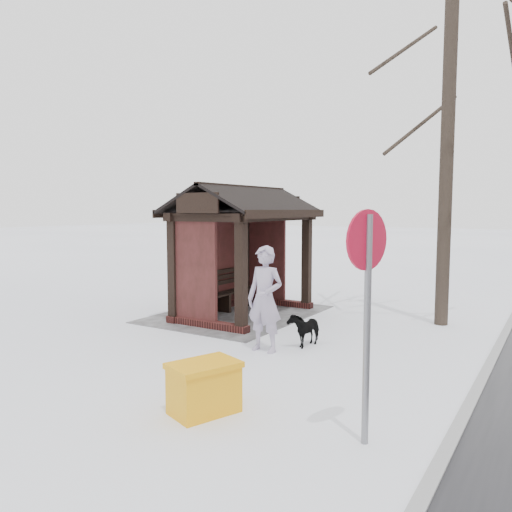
{
  "coord_description": "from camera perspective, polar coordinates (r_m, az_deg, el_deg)",
  "views": [
    {
      "loc": [
        9.84,
        6.45,
        2.53
      ],
      "look_at": [
        0.77,
        0.8,
        1.53
      ],
      "focal_mm": 35.0,
      "sensor_mm": 36.0,
      "label": 1
    }
  ],
  "objects": [
    {
      "name": "trampled_patch",
      "position": [
        12.14,
        -2.1,
        -6.63
      ],
      "size": [
        4.2,
        3.2,
        0.02
      ],
      "primitive_type": "cube",
      "color": "gray",
      "rests_on": "ground"
    },
    {
      "name": "grit_bin",
      "position": [
        6.43,
        -5.96,
        -14.7
      ],
      "size": [
        0.99,
        0.83,
        0.64
      ],
      "rotation": [
        0.0,
        0.0,
        -0.36
      ],
      "color": "orange",
      "rests_on": "ground"
    },
    {
      "name": "road_sign",
      "position": [
        5.39,
        12.52,
        -2.48
      ],
      "size": [
        0.62,
        0.23,
        2.53
      ],
      "rotation": [
        0.0,
        0.0,
        -0.32
      ],
      "color": "slate",
      "rests_on": "ground"
    },
    {
      "name": "dog",
      "position": [
        9.42,
        5.58,
        -8.25
      ],
      "size": [
        0.78,
        0.41,
        0.63
      ],
      "primitive_type": "imported",
      "rotation": [
        0.0,
        0.0,
        1.48
      ],
      "color": "black",
      "rests_on": "ground"
    },
    {
      "name": "ground",
      "position": [
        12.03,
        -1.3,
        -6.78
      ],
      "size": [
        120.0,
        120.0,
        0.0
      ],
      "primitive_type": "plane",
      "color": "white",
      "rests_on": "ground"
    },
    {
      "name": "pedestrian",
      "position": [
        8.88,
        1.03,
        -4.92
      ],
      "size": [
        0.47,
        0.7,
        1.89
      ],
      "primitive_type": "imported",
      "rotation": [
        0.0,
        0.0,
        1.55
      ],
      "color": "#A295AF",
      "rests_on": "ground"
    },
    {
      "name": "tree_near",
      "position": [
        12.12,
        21.4,
        22.41
      ],
      "size": [
        3.42,
        3.42,
        9.03
      ],
      "color": "black",
      "rests_on": "ground"
    },
    {
      "name": "bus_shelter",
      "position": [
        11.86,
        -1.97,
        3.59
      ],
      "size": [
        3.6,
        2.4,
        3.09
      ],
      "color": "#3D1816",
      "rests_on": "ground"
    },
    {
      "name": "kerb",
      "position": [
        10.2,
        25.91,
        -9.49
      ],
      "size": [
        120.0,
        0.15,
        0.06
      ],
      "primitive_type": "cube",
      "color": "gray",
      "rests_on": "ground"
    }
  ]
}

